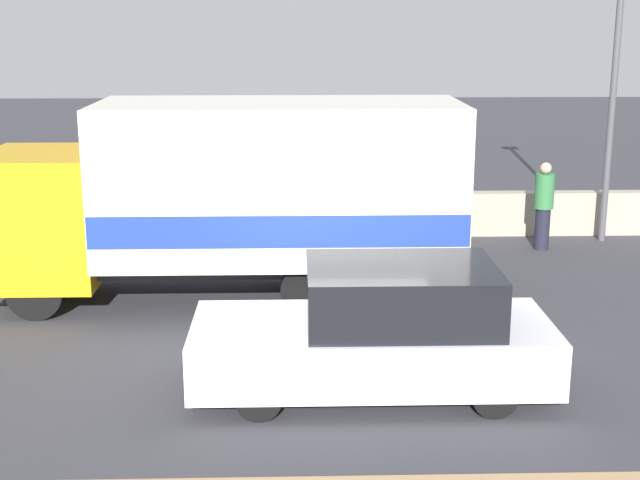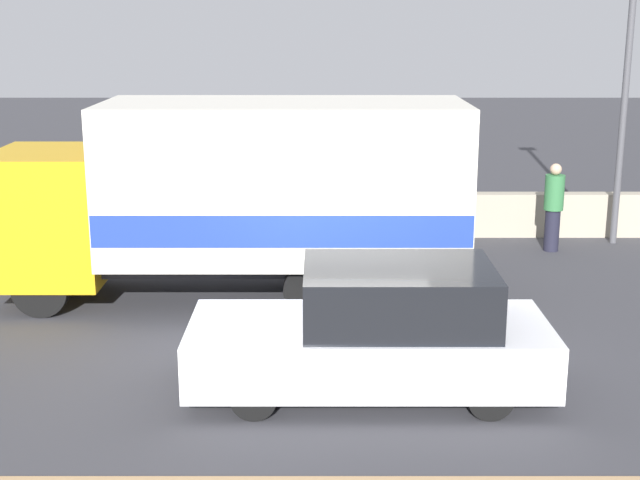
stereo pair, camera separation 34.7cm
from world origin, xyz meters
The scene contains 6 objects.
ground_plane centered at (0.00, 0.00, 0.00)m, with size 80.00×80.00×0.00m, color #38383D.
stone_wall_backdrop centered at (0.00, 7.27, 0.47)m, with size 60.00×0.35×0.95m.
street_lamp centered at (5.85, 6.68, 4.02)m, with size 0.56×0.28×6.94m.
box_truck centered at (-1.54, 2.92, 1.80)m, with size 7.75×2.51×3.32m.
car_hatchback centered at (0.38, -0.94, 0.79)m, with size 4.55×1.87×1.66m.
pedestrian centered at (4.37, 6.04, 0.93)m, with size 0.39×0.39×1.80m.
Camera 1 is at (-0.70, -11.56, 4.71)m, focal length 50.00 mm.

